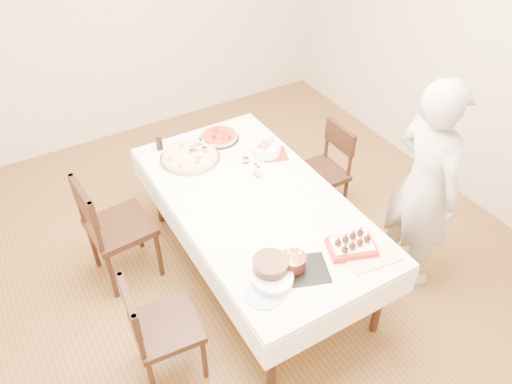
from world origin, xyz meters
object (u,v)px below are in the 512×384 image
dining_table (256,236)px  birthday_cake (294,258)px  chair_left_savory (120,227)px  taper_candle (246,149)px  chair_right_savory (319,174)px  person (424,187)px  pasta_bowl (266,149)px  pizza_pepperoni (219,137)px  layer_cake (270,267)px  strawberry_box (352,246)px  pizza_white (190,157)px  cola_glass (159,144)px  chair_left_dessert (166,327)px

dining_table → birthday_cake: 0.84m
chair_left_savory → taper_candle: size_ratio=3.86×
chair_right_savory → person: size_ratio=0.51×
dining_table → pasta_bowl: (0.37, 0.45, 0.42)m
pizza_pepperoni → person: bearing=-57.8°
layer_cake → strawberry_box: 0.57m
layer_cake → birthday_cake: size_ratio=1.78×
chair_left_savory → layer_cake: bearing=113.6°
pizza_white → layer_cake: (-0.08, -1.35, 0.03)m
chair_left_savory → cola_glass: size_ratio=9.39×
chair_right_savory → pizza_pepperoni: chair_right_savory is taller
dining_table → birthday_cake: bearing=-101.1°
person → taper_candle: (-0.88, 1.04, 0.02)m
chair_right_savory → pasta_bowl: size_ratio=3.70×
layer_cake → pizza_pepperoni: bearing=74.5°
dining_table → strawberry_box: strawberry_box is taller
chair_left_savory → chair_left_dessert: 0.98m
chair_left_savory → chair_left_dessert: bearing=83.5°
layer_cake → person: bearing=1.9°
cola_glass → pasta_bowl: bearing=-34.5°
dining_table → layer_cake: size_ratio=7.54×
chair_left_savory → pizza_white: chair_left_savory is taller
pizza_white → strawberry_box: strawberry_box is taller
layer_cake → strawberry_box: size_ratio=0.94×
birthday_cake → chair_right_savory: bearing=46.2°
dining_table → taper_candle: (0.16, 0.43, 0.50)m
dining_table → chair_left_savory: (-0.90, 0.51, 0.11)m
chair_left_savory → layer_cake: chair_left_savory is taller
taper_candle → pasta_bowl: bearing=5.7°
pasta_bowl → taper_candle: (-0.21, -0.02, 0.08)m
dining_table → strawberry_box: 0.90m
pizza_pepperoni → strawberry_box: strawberry_box is taller
strawberry_box → pizza_pepperoni: bearing=95.2°
pasta_bowl → pizza_white: bearing=157.0°
chair_left_savory → chair_left_dessert: chair_left_savory is taller
chair_left_dessert → layer_cake: (0.65, -0.18, 0.37)m
cola_glass → strawberry_box: bearing=-69.6°
pasta_bowl → layer_cake: size_ratio=0.83×
pasta_bowl → birthday_cake: bearing=-113.7°
pasta_bowl → cola_glass: size_ratio=2.27×
person → cola_glass: (-1.40, 1.56, -0.06)m
pizza_pepperoni → pasta_bowl: size_ratio=1.44×
chair_right_savory → chair_left_dessert: 1.95m
dining_table → chair_left_dessert: chair_left_dessert is taller
chair_left_savory → chair_right_savory: bearing=169.8°
strawberry_box → taper_candle: bearing=95.6°
cola_glass → chair_right_savory: bearing=-27.3°
pasta_bowl → cola_glass: cola_glass is taller
dining_table → person: size_ratio=1.25×
layer_cake → cola_glass: bearing=92.8°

